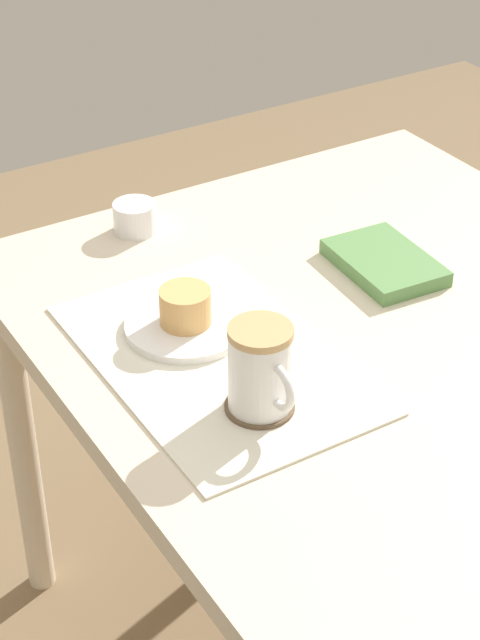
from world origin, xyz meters
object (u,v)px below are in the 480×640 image
pastry (185,307)px  small_book (384,263)px  dining_table (376,369)px  coffee_mug (261,368)px  sugar_bowl (135,217)px  pastry_plate (186,326)px

pastry → small_book: 0.34m
dining_table → coffee_mug: bearing=-72.8°
dining_table → pastry: pastry is taller
dining_table → pastry: (-0.13, -0.24, 0.12)m
sugar_bowl → small_book: size_ratio=0.39×
coffee_mug → sugar_bowl: 0.51m
dining_table → sugar_bowl: (-0.42, -0.17, 0.10)m
pastry_plate → coffee_mug: (0.20, -0.01, 0.06)m
sugar_bowl → dining_table: bearing=22.3°
coffee_mug → small_book: bearing=119.3°
pastry → coffee_mug: (0.20, -0.01, 0.03)m
sugar_bowl → small_book: bearing=41.5°
pastry_plate → sugar_bowl: sugar_bowl is taller
dining_table → coffee_mug: 0.30m
pastry → pastry_plate: bearing=-90.0°
sugar_bowl → small_book: 0.41m
sugar_bowl → small_book: sugar_bowl is taller
dining_table → sugar_bowl: bearing=-157.7°
coffee_mug → dining_table: bearing=107.2°
dining_table → coffee_mug: size_ratio=8.85×
pastry → coffee_mug: 0.21m
sugar_bowl → coffee_mug: bearing=-8.6°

